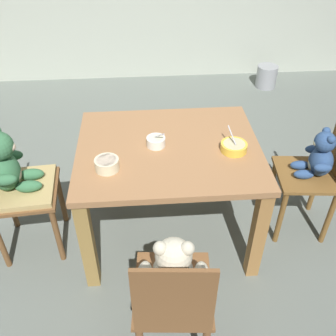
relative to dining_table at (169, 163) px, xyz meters
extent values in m
cube|color=slate|center=(0.00, 0.00, -0.61)|extent=(5.20, 5.20, 0.04)
cube|color=#9C6D45|center=(0.00, 0.00, 0.11)|extent=(1.09, 0.89, 0.04)
cube|color=olive|center=(-0.49, -0.39, -0.25)|extent=(0.08, 0.08, 0.67)
cube|color=#9E6E3B|center=(0.49, -0.39, -0.25)|extent=(0.08, 0.08, 0.67)
cube|color=#A47448|center=(-0.49, 0.39, -0.25)|extent=(0.08, 0.08, 0.67)
cube|color=#9C693D|center=(0.49, 0.39, -0.25)|extent=(0.08, 0.08, 0.67)
cube|color=brown|center=(0.89, -0.01, -0.13)|extent=(0.41, 0.41, 0.02)
cylinder|color=brown|center=(0.75, 0.16, -0.37)|extent=(0.04, 0.04, 0.44)
cylinder|color=brown|center=(0.72, -0.16, -0.37)|extent=(0.04, 0.04, 0.44)
cylinder|color=brown|center=(1.06, 0.13, -0.37)|extent=(0.04, 0.04, 0.44)
cylinder|color=brown|center=(1.03, -0.19, -0.37)|extent=(0.04, 0.04, 0.44)
ellipsoid|color=navy|center=(0.96, -0.02, -0.02)|extent=(0.16, 0.18, 0.20)
ellipsoid|color=beige|center=(0.91, -0.02, -0.03)|extent=(0.06, 0.10, 0.12)
sphere|color=navy|center=(0.95, -0.02, 0.12)|extent=(0.13, 0.13, 0.13)
ellipsoid|color=beige|center=(0.90, -0.01, 0.11)|extent=(0.05, 0.06, 0.04)
sphere|color=navy|center=(0.96, 0.03, 0.17)|extent=(0.05, 0.05, 0.05)
sphere|color=navy|center=(0.95, -0.07, 0.17)|extent=(0.05, 0.05, 0.05)
ellipsoid|color=navy|center=(0.94, 0.08, 0.00)|extent=(0.12, 0.06, 0.05)
ellipsoid|color=navy|center=(0.93, -0.11, 0.00)|extent=(0.12, 0.06, 0.05)
ellipsoid|color=navy|center=(0.86, 0.04, -0.09)|extent=(0.13, 0.07, 0.06)
ellipsoid|color=navy|center=(0.85, -0.06, -0.09)|extent=(0.13, 0.07, 0.06)
cube|color=brown|center=(-0.04, -0.79, -0.13)|extent=(0.40, 0.45, 0.02)
cube|color=brown|center=(-0.06, -0.99, 0.08)|extent=(0.33, 0.05, 0.40)
cylinder|color=brown|center=(0.12, -0.63, -0.37)|extent=(0.04, 0.04, 0.44)
cylinder|color=brown|center=(-0.18, -0.60, -0.37)|extent=(0.04, 0.04, 0.44)
ellipsoid|color=beige|center=(-0.05, -0.87, 0.00)|extent=(0.23, 0.20, 0.25)
ellipsoid|color=beige|center=(-0.04, -0.81, -0.01)|extent=(0.13, 0.08, 0.15)
sphere|color=beige|center=(-0.05, -0.86, 0.19)|extent=(0.15, 0.15, 0.15)
ellipsoid|color=beige|center=(-0.04, -0.80, 0.18)|extent=(0.07, 0.06, 0.05)
sphere|color=beige|center=(0.01, -0.87, 0.25)|extent=(0.06, 0.06, 0.06)
sphere|color=beige|center=(-0.10, -0.86, 0.25)|extent=(0.06, 0.06, 0.06)
ellipsoid|color=beige|center=(0.08, -0.85, 0.04)|extent=(0.08, 0.15, 0.07)
ellipsoid|color=beige|center=(-0.17, -0.83, 0.04)|extent=(0.08, 0.15, 0.07)
ellipsoid|color=beige|center=(0.02, -0.74, -0.08)|extent=(0.09, 0.17, 0.08)
ellipsoid|color=beige|center=(-0.10, -0.73, -0.08)|extent=(0.09, 0.17, 0.08)
cube|color=brown|center=(-0.89, -0.04, -0.13)|extent=(0.43, 0.44, 0.02)
cylinder|color=brown|center=(-0.71, -0.20, -0.37)|extent=(0.04, 0.04, 0.44)
cylinder|color=brown|center=(-0.73, 0.15, -0.37)|extent=(0.04, 0.04, 0.44)
cylinder|color=brown|center=(-1.05, -0.23, -0.37)|extent=(0.04, 0.04, 0.44)
cylinder|color=brown|center=(-1.07, 0.12, -0.37)|extent=(0.04, 0.04, 0.44)
cube|color=tan|center=(-0.89, -0.04, -0.11)|extent=(0.40, 0.41, 0.04)
ellipsoid|color=#386F46|center=(-0.96, -0.04, 0.03)|extent=(0.19, 0.22, 0.24)
ellipsoid|color=beige|center=(-0.90, -0.04, 0.02)|extent=(0.07, 0.12, 0.14)
ellipsoid|color=beige|center=(-0.89, -0.04, 0.20)|extent=(0.06, 0.07, 0.05)
ellipsoid|color=#386F46|center=(-0.93, -0.16, 0.06)|extent=(0.14, 0.08, 0.07)
ellipsoid|color=#386F46|center=(-0.94, 0.07, 0.06)|extent=(0.14, 0.08, 0.07)
ellipsoid|color=#386F46|center=(-0.83, -0.09, -0.05)|extent=(0.16, 0.08, 0.07)
ellipsoid|color=#386F46|center=(-0.84, 0.02, -0.05)|extent=(0.16, 0.08, 0.07)
cylinder|color=yellow|center=(0.37, -0.07, 0.15)|extent=(0.15, 0.15, 0.05)
cylinder|color=yellow|center=(0.37, -0.07, 0.13)|extent=(0.09, 0.09, 0.01)
cylinder|color=#C3B589|center=(0.37, -0.07, 0.17)|extent=(0.13, 0.13, 0.01)
cylinder|color=#BCBCC1|center=(0.36, -0.03, 0.21)|extent=(0.04, 0.10, 0.08)
ellipsoid|color=#BCBCC1|center=(0.38, -0.08, 0.17)|extent=(0.03, 0.04, 0.01)
cylinder|color=white|center=(-0.07, 0.02, 0.15)|extent=(0.11, 0.11, 0.05)
cylinder|color=white|center=(-0.07, 0.02, 0.13)|extent=(0.06, 0.06, 0.01)
cylinder|color=beige|center=(-0.07, 0.02, 0.18)|extent=(0.09, 0.09, 0.01)
cylinder|color=#BCBCC1|center=(-0.06, 0.00, 0.21)|extent=(0.06, 0.06, 0.06)
ellipsoid|color=#BCBCC1|center=(-0.08, 0.03, 0.17)|extent=(0.04, 0.04, 0.01)
cylinder|color=beige|center=(-0.35, -0.19, 0.16)|extent=(0.13, 0.13, 0.06)
cylinder|color=beige|center=(-0.35, -0.19, 0.13)|extent=(0.07, 0.07, 0.01)
cylinder|color=beige|center=(-0.35, -0.19, 0.18)|extent=(0.11, 0.11, 0.01)
cylinder|color=#93969B|center=(1.30, 2.15, -0.46)|extent=(0.23, 0.23, 0.25)
camera|label=1|loc=(-0.15, -1.84, 1.42)|focal=40.81mm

